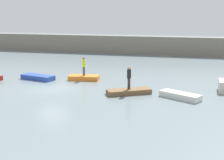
% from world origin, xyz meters
% --- Properties ---
extents(ground_plane, '(120.00, 120.00, 0.00)m').
position_xyz_m(ground_plane, '(0.00, 0.00, 0.00)').
color(ground_plane, slate).
extents(embankment_wall, '(80.00, 1.20, 2.64)m').
position_xyz_m(embankment_wall, '(0.00, 23.30, 1.32)').
color(embankment_wall, gray).
rests_on(embankment_wall, ground_plane).
extents(rowboat_blue, '(3.50, 1.97, 0.44)m').
position_xyz_m(rowboat_blue, '(-2.83, 3.05, 0.22)').
color(rowboat_blue, '#2B4CAD').
rests_on(rowboat_blue, ground_plane).
extents(rowboat_orange, '(2.93, 1.60, 0.42)m').
position_xyz_m(rowboat_orange, '(1.45, 3.98, 0.21)').
color(rowboat_orange, orange).
rests_on(rowboat_orange, ground_plane).
extents(rowboat_brown, '(3.55, 2.74, 0.38)m').
position_xyz_m(rowboat_brown, '(6.63, -0.24, 0.19)').
color(rowboat_brown, brown).
rests_on(rowboat_brown, ground_plane).
extents(rowboat_white, '(3.26, 2.43, 0.44)m').
position_xyz_m(rowboat_white, '(10.61, -0.63, 0.22)').
color(rowboat_white, white).
rests_on(rowboat_white, ground_plane).
extents(person_hiviz_shirt, '(0.32, 0.32, 1.74)m').
position_xyz_m(person_hiviz_shirt, '(1.45, 3.98, 1.40)').
color(person_hiviz_shirt, '#4C4C56').
rests_on(person_hiviz_shirt, rowboat_orange).
extents(person_dark_shirt, '(0.32, 0.32, 1.84)m').
position_xyz_m(person_dark_shirt, '(6.63, -0.24, 1.42)').
color(person_dark_shirt, '#38332D').
rests_on(person_dark_shirt, rowboat_brown).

